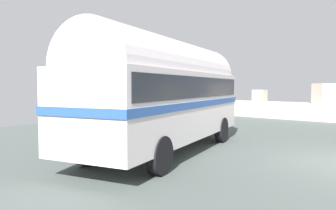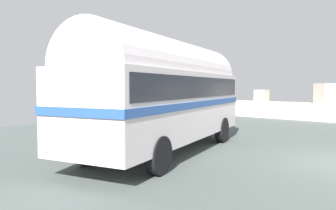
{
  "view_description": "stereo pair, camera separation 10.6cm",
  "coord_description": "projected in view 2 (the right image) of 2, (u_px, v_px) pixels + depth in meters",
  "views": [
    {
      "loc": [
        2.15,
        -10.04,
        2.18
      ],
      "look_at": [
        -5.22,
        -1.82,
        1.55
      ],
      "focal_mm": 34.91,
      "sensor_mm": 36.0,
      "label": 1
    },
    {
      "loc": [
        2.23,
        -9.97,
        2.18
      ],
      "look_at": [
        -5.22,
        -1.82,
        1.55
      ],
      "focal_mm": 34.91,
      "sensor_mm": 36.0,
      "label": 2
    }
  ],
  "objects": [
    {
      "name": "vintage_coach",
      "position": [
        166.0,
        90.0,
        10.67
      ],
      "size": [
        4.7,
        8.91,
        3.7
      ],
      "rotation": [
        0.0,
        0.0,
        0.28
      ],
      "color": "black",
      "rests_on": "ground"
    }
  ]
}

